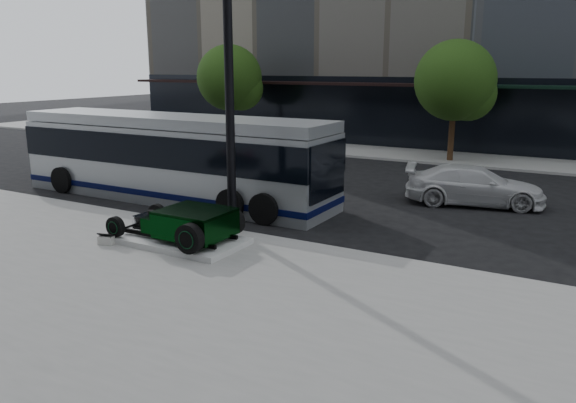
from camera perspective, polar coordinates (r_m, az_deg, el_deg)
The scene contains 9 objects.
ground at distance 16.87m, azimuth 2.10°, elevation -2.16°, with size 120.00×120.00×0.00m, color black.
sidewalk_far at distance 29.74m, azimuth 14.68°, elevation 4.41°, with size 70.00×4.00×0.12m, color gray.
street_trees at distance 28.23m, azimuth 16.92°, elevation 11.38°, with size 29.80×3.80×5.70m.
display_plinth at distance 14.82m, azimuth -10.96°, elevation -3.87°, with size 3.40×1.80×0.15m, color silver.
hot_rod at distance 14.47m, azimuth -10.05°, elevation -2.18°, with size 3.22×2.00×0.81m.
info_plaque at distance 15.20m, azimuth -17.90°, elevation -3.65°, with size 0.47×0.41×0.31m.
lamppost at distance 15.02m, azimuth -5.97°, elevation 10.56°, with size 0.44×0.44×7.97m.
transit_bus at distance 20.07m, azimuth -11.67°, elevation 4.45°, with size 12.12×2.88×2.92m.
white_sedan at distance 19.94m, azimuth 18.39°, elevation 1.56°, with size 1.84×4.54×1.32m, color silver.
Camera 1 is at (7.46, -14.43, 4.58)m, focal length 35.00 mm.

